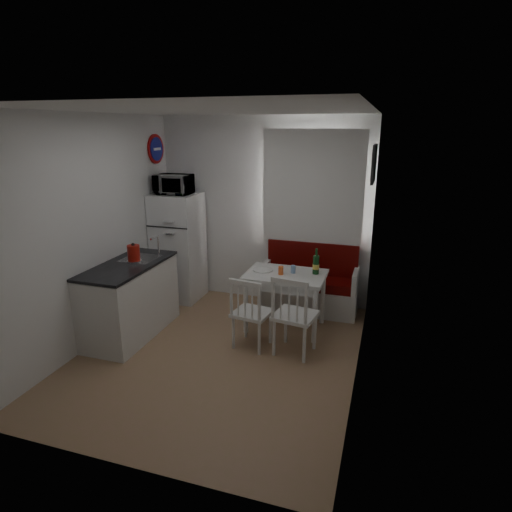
% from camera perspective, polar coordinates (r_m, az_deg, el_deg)
% --- Properties ---
extents(floor, '(3.00, 3.50, 0.02)m').
position_cam_1_polar(floor, '(4.95, -4.97, -12.87)').
color(floor, '#9D7E53').
rests_on(floor, ground).
extents(ceiling, '(3.00, 3.50, 0.02)m').
position_cam_1_polar(ceiling, '(4.30, -5.89, 18.81)').
color(ceiling, white).
rests_on(ceiling, wall_back).
extents(wall_back, '(3.00, 0.02, 2.60)m').
position_cam_1_polar(wall_back, '(6.06, 1.02, 5.95)').
color(wall_back, white).
rests_on(wall_back, floor).
extents(wall_front, '(3.00, 0.02, 2.60)m').
position_cam_1_polar(wall_front, '(3.00, -18.44, -6.57)').
color(wall_front, white).
rests_on(wall_front, floor).
extents(wall_left, '(0.02, 3.50, 2.60)m').
position_cam_1_polar(wall_left, '(5.20, -20.84, 3.01)').
color(wall_left, white).
rests_on(wall_left, floor).
extents(wall_right, '(0.02, 3.50, 2.60)m').
position_cam_1_polar(wall_right, '(4.12, 14.23, 0.15)').
color(wall_right, white).
rests_on(wall_right, floor).
extents(window, '(1.22, 0.06, 1.47)m').
position_cam_1_polar(window, '(5.82, 7.66, 8.59)').
color(window, white).
rests_on(window, wall_back).
extents(curtain, '(1.35, 0.02, 1.50)m').
position_cam_1_polar(curtain, '(5.74, 7.55, 8.99)').
color(curtain, white).
rests_on(curtain, wall_back).
extents(kitchen_counter, '(0.62, 1.32, 1.16)m').
position_cam_1_polar(kitchen_counter, '(5.40, -16.37, -5.51)').
color(kitchen_counter, white).
rests_on(kitchen_counter, floor).
extents(wall_sign, '(0.03, 0.40, 0.40)m').
position_cam_1_polar(wall_sign, '(6.26, -13.16, 13.73)').
color(wall_sign, navy).
rests_on(wall_sign, wall_left).
extents(picture_frame, '(0.04, 0.52, 0.42)m').
position_cam_1_polar(picture_frame, '(5.07, 15.41, 11.78)').
color(picture_frame, black).
rests_on(picture_frame, wall_right).
extents(bench, '(1.31, 0.50, 0.94)m').
position_cam_1_polar(bench, '(5.94, 7.12, -4.34)').
color(bench, white).
rests_on(bench, floor).
extents(dining_table, '(0.97, 0.68, 0.72)m').
position_cam_1_polar(dining_table, '(5.27, 3.97, -3.18)').
color(dining_table, white).
rests_on(dining_table, floor).
extents(chair_left, '(0.45, 0.44, 0.46)m').
position_cam_1_polar(chair_left, '(4.79, -0.86, -6.74)').
color(chair_left, white).
rests_on(chair_left, floor).
extents(chair_right, '(0.50, 0.48, 0.50)m').
position_cam_1_polar(chair_right, '(4.65, 5.02, -6.95)').
color(chair_right, white).
rests_on(chair_right, floor).
extents(fridge, '(0.62, 0.62, 1.55)m').
position_cam_1_polar(fridge, '(6.30, -10.28, 1.19)').
color(fridge, white).
rests_on(fridge, floor).
extents(microwave, '(0.49, 0.33, 0.27)m').
position_cam_1_polar(microwave, '(6.07, -10.95, 9.36)').
color(microwave, white).
rests_on(microwave, fridge).
extents(kettle, '(0.17, 0.17, 0.23)m').
position_cam_1_polar(kettle, '(5.25, -16.00, 0.37)').
color(kettle, '#A8160D').
rests_on(kettle, kitchen_counter).
extents(wine_bottle, '(0.08, 0.08, 0.32)m').
position_cam_1_polar(wine_bottle, '(5.23, 8.02, -0.70)').
color(wine_bottle, '#14401A').
rests_on(wine_bottle, dining_table).
extents(drinking_glass_orange, '(0.06, 0.06, 0.10)m').
position_cam_1_polar(drinking_glass_orange, '(5.20, 3.34, -1.93)').
color(drinking_glass_orange, orange).
rests_on(drinking_glass_orange, dining_table).
extents(drinking_glass_blue, '(0.06, 0.06, 0.10)m').
position_cam_1_polar(drinking_glass_blue, '(5.26, 4.98, -1.76)').
color(drinking_glass_blue, '#7DA4D6').
rests_on(drinking_glass_blue, dining_table).
extents(plate, '(0.25, 0.25, 0.02)m').
position_cam_1_polar(plate, '(5.34, 0.91, -1.87)').
color(plate, white).
rests_on(plate, dining_table).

